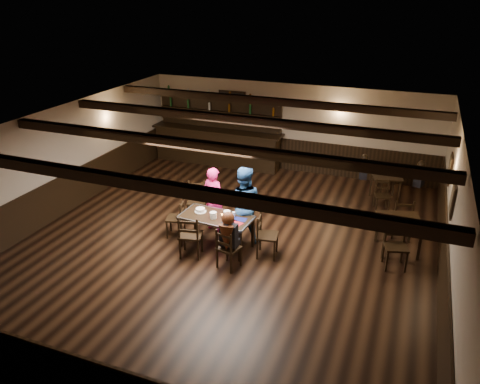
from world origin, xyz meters
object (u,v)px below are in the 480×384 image
(chair_near_right, at_px, (227,247))
(cake, at_px, (200,210))
(woman_pink, at_px, (214,199))
(man_blue, at_px, (243,204))
(bar_counter, at_px, (218,142))
(chair_near_left, at_px, (190,234))
(dining_table, at_px, (216,220))

(chair_near_right, height_order, cake, chair_near_right)
(woman_pink, relative_size, man_blue, 0.89)
(man_blue, distance_m, bar_counter, 5.15)
(chair_near_right, distance_m, cake, 1.31)
(chair_near_left, bearing_deg, chair_near_right, -8.23)
(dining_table, distance_m, chair_near_right, 0.94)
(chair_near_right, bearing_deg, cake, 139.59)
(dining_table, xyz_separation_m, chair_near_left, (-0.35, -0.61, -0.10))
(chair_near_right, distance_m, man_blue, 1.33)
(man_blue, bearing_deg, chair_near_right, 82.87)
(dining_table, xyz_separation_m, woman_pink, (-0.39, 0.74, 0.11))
(cake, bearing_deg, woman_pink, 87.08)
(chair_near_right, relative_size, bar_counter, 0.21)
(dining_table, bearing_deg, cake, 168.42)
(man_blue, xyz_separation_m, bar_counter, (-2.58, 4.45, -0.16))
(chair_near_left, xyz_separation_m, woman_pink, (-0.04, 1.35, 0.21))
(bar_counter, bearing_deg, man_blue, -59.94)
(chair_near_left, xyz_separation_m, cake, (-0.08, 0.70, 0.22))
(dining_table, relative_size, man_blue, 0.92)
(dining_table, xyz_separation_m, chair_near_right, (0.55, -0.74, -0.15))
(chair_near_right, bearing_deg, man_blue, 95.84)
(chair_near_right, xyz_separation_m, man_blue, (-0.13, 1.27, 0.36))
(dining_table, distance_m, man_blue, 0.71)
(man_blue, distance_m, cake, 0.96)
(chair_near_left, bearing_deg, cake, 96.16)
(man_blue, relative_size, cake, 6.86)
(dining_table, xyz_separation_m, man_blue, (0.42, 0.53, 0.21))
(chair_near_left, xyz_separation_m, bar_counter, (-1.81, 5.59, 0.15))
(dining_table, distance_m, woman_pink, 0.84)
(woman_pink, bearing_deg, chair_near_right, 136.24)
(chair_near_right, xyz_separation_m, bar_counter, (-2.71, 5.72, 0.20))
(dining_table, distance_m, chair_near_left, 0.71)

